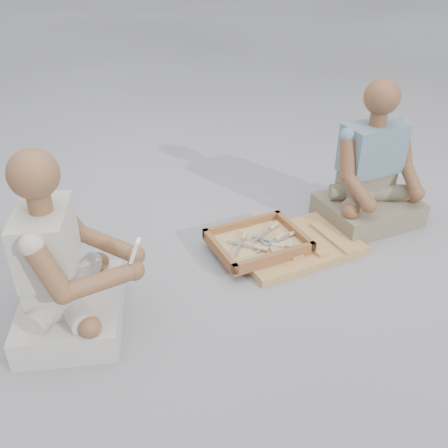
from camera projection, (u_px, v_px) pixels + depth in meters
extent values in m
plane|color=#949399|center=(243.00, 300.00, 2.27)|extent=(60.00, 60.00, 0.00)
cube|color=#AE8043|center=(295.00, 246.00, 2.61)|extent=(0.73, 0.59, 0.04)
cube|color=brown|center=(258.00, 245.00, 2.56)|extent=(0.54, 0.48, 0.01)
cube|color=brown|center=(243.00, 224.00, 2.68)|extent=(0.45, 0.15, 0.05)
cube|color=brown|center=(275.00, 257.00, 2.42)|extent=(0.45, 0.15, 0.05)
cube|color=brown|center=(294.00, 230.00, 2.63)|extent=(0.13, 0.36, 0.05)
cube|color=brown|center=(220.00, 250.00, 2.47)|extent=(0.13, 0.36, 0.05)
cube|color=tan|center=(258.00, 243.00, 2.56)|extent=(0.48, 0.41, 0.01)
cube|color=silver|center=(241.00, 244.00, 2.52)|extent=(0.14, 0.09, 0.00)
cylinder|color=tan|center=(261.00, 248.00, 2.48)|extent=(0.07, 0.05, 0.02)
cube|color=silver|center=(264.00, 243.00, 2.54)|extent=(0.06, 0.15, 0.00)
cylinder|color=tan|center=(276.00, 253.00, 2.45)|extent=(0.04, 0.07, 0.02)
cube|color=silver|center=(262.00, 235.00, 2.58)|extent=(0.12, 0.11, 0.00)
cylinder|color=tan|center=(273.00, 226.00, 2.66)|extent=(0.07, 0.06, 0.02)
cube|color=silver|center=(278.00, 240.00, 2.56)|extent=(0.14, 0.08, 0.00)
cylinder|color=tan|center=(294.00, 233.00, 2.61)|extent=(0.07, 0.05, 0.02)
cube|color=silver|center=(239.00, 247.00, 2.49)|extent=(0.08, 0.14, 0.00)
cylinder|color=tan|center=(244.00, 235.00, 2.58)|extent=(0.05, 0.07, 0.02)
cube|color=silver|center=(257.00, 241.00, 2.56)|extent=(0.14, 0.09, 0.00)
cylinder|color=tan|center=(278.00, 246.00, 2.52)|extent=(0.07, 0.05, 0.02)
cube|color=silver|center=(266.00, 240.00, 2.56)|extent=(0.13, 0.10, 0.00)
cylinder|color=tan|center=(286.00, 245.00, 2.52)|extent=(0.07, 0.06, 0.02)
cube|color=silver|center=(266.00, 245.00, 2.51)|extent=(0.13, 0.10, 0.00)
cylinder|color=tan|center=(279.00, 236.00, 2.58)|extent=(0.07, 0.06, 0.02)
cube|color=tan|center=(218.00, 216.00, 2.90)|extent=(0.02, 0.02, 0.00)
cube|color=tan|center=(238.00, 226.00, 2.81)|extent=(0.02, 0.02, 0.00)
cube|color=tan|center=(214.00, 242.00, 2.67)|extent=(0.02, 0.02, 0.00)
cube|color=tan|center=(284.00, 254.00, 2.58)|extent=(0.02, 0.02, 0.00)
cube|color=tan|center=(220.00, 257.00, 2.56)|extent=(0.02, 0.02, 0.00)
cube|color=tan|center=(233.00, 262.00, 2.51)|extent=(0.02, 0.02, 0.00)
cube|color=tan|center=(274.00, 268.00, 2.48)|extent=(0.02, 0.02, 0.00)
cube|color=tan|center=(302.00, 232.00, 2.76)|extent=(0.02, 0.02, 0.00)
cube|color=beige|center=(72.00, 311.00, 2.11)|extent=(0.43, 0.53, 0.13)
cube|color=beige|center=(53.00, 285.00, 2.02)|extent=(0.19, 0.29, 0.16)
cube|color=beige|center=(46.00, 241.00, 1.91)|extent=(0.21, 0.33, 0.27)
sphere|color=brown|center=(33.00, 174.00, 1.77)|extent=(0.19, 0.19, 0.19)
sphere|color=brown|center=(135.00, 255.00, 2.06)|extent=(0.08, 0.08, 0.08)
sphere|color=brown|center=(135.00, 270.00, 1.97)|extent=(0.08, 0.08, 0.08)
cube|color=#7E745A|center=(368.00, 210.00, 2.84)|extent=(0.60, 0.52, 0.13)
cube|color=#7E745A|center=(365.00, 183.00, 2.81)|extent=(0.32, 0.24, 0.16)
cube|color=slate|center=(372.00, 148.00, 2.69)|extent=(0.36, 0.27, 0.27)
sphere|color=brown|center=(382.00, 97.00, 2.53)|extent=(0.19, 0.19, 0.19)
sphere|color=brown|center=(417.00, 193.00, 2.68)|extent=(0.08, 0.08, 0.08)
sphere|color=brown|center=(369.00, 205.00, 2.57)|extent=(0.08, 0.08, 0.08)
cube|color=white|center=(135.00, 251.00, 1.93)|extent=(0.06, 0.05, 0.10)
cube|color=black|center=(135.00, 249.00, 1.92)|extent=(0.02, 0.03, 0.03)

